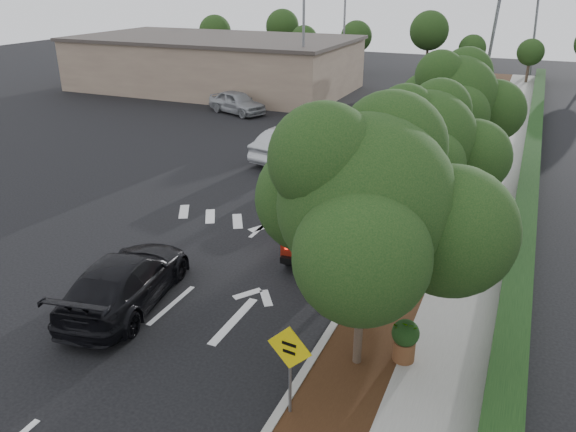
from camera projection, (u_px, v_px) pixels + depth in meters
The scene contains 19 objects.
ground at pixel (172, 305), 15.88m from camera, with size 120.00×120.00×0.00m, color black.
curb at pixel (419, 190), 24.31m from camera, with size 0.20×70.00×0.15m, color #9E9B93.
planting_strip at pixel (442, 193), 23.95m from camera, with size 1.80×70.00×0.12m, color black.
sidewalk at pixel (489, 200), 23.26m from camera, with size 2.00×70.00×0.12m, color gray.
hedge at pixel (527, 197), 22.61m from camera, with size 0.80×70.00×0.80m, color black.
commercial_building at pixel (215, 64), 46.29m from camera, with size 22.00×12.00×4.00m, color #836B5A.
transmission_tower at pixel (508, 74), 54.24m from camera, with size 7.00×4.00×28.00m, color slate, non-canonical shape.
street_tree_near at pixel (356, 365), 13.41m from camera, with size 3.80×3.80×5.92m, color black, non-canonical shape.
street_tree_mid at pixel (416, 247), 19.33m from camera, with size 3.20×3.20×5.32m, color black, non-canonical shape.
street_tree_far at pixel (446, 187), 24.82m from camera, with size 3.40×3.40×5.62m, color black, non-canonical shape.
light_pole_a at pixel (303, 107), 40.22m from camera, with size 2.00×0.22×9.00m, color slate, non-canonical shape.
light_pole_b at pixel (342, 81), 50.73m from camera, with size 2.00×0.22×9.00m, color slate, non-canonical shape.
red_jeep at pixel (326, 223), 18.71m from camera, with size 1.89×3.96×1.99m.
silver_suv_ahead at pixel (331, 162), 25.66m from camera, with size 2.53×5.49×1.53m, color #A7AAAE.
black_suv_oncoming at pixel (126, 280), 15.70m from camera, with size 2.09×5.13×1.49m, color black.
silver_sedan_oncoming at pixel (290, 144), 28.40m from camera, with size 1.70×4.86×1.60m, color #A7AAAF.
parked_suv at pixel (237, 102), 38.13m from camera, with size 1.80×4.47×1.52m, color #95989C.
speed_hump_sign at pixel (290, 359), 11.28m from camera, with size 1.00×0.13×2.14m.
terracotta_planter at pixel (405, 337), 13.18m from camera, with size 0.65×0.65×1.14m.
Camera 1 is at (8.45, -11.20, 8.53)m, focal length 35.00 mm.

